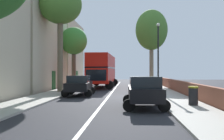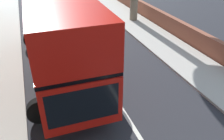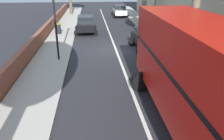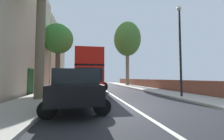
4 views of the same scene
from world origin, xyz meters
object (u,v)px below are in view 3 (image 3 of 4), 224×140
parked_car_black_left_1 (147,38)px  lamppost_right (54,5)px  litter_bin_right (58,29)px  parked_car_black_right_0 (86,24)px  double_decker_bus (203,75)px  parked_car_white_left_2 (120,10)px

parked_car_black_left_1 → lamppost_right: bearing=16.7°
litter_bin_right → parked_car_black_left_1: bearing=142.4°
parked_car_black_right_0 → double_decker_bus: bearing=103.7°
parked_car_black_right_0 → lamppost_right: bearing=78.3°
lamppost_right → litter_bin_right: lamppost_right is taller
parked_car_black_right_0 → litter_bin_right: bearing=12.0°
double_decker_bus → parked_car_black_right_0: double_decker_bus is taller
parked_car_black_right_0 → parked_car_black_left_1: 8.29m
litter_bin_right → parked_car_white_left_2: bearing=-124.4°
double_decker_bus → lamppost_right: 10.57m
double_decker_bus → parked_car_black_left_1: bearing=-94.3°
parked_car_white_left_2 → double_decker_bus: bearing=88.4°
parked_car_black_right_0 → parked_car_white_left_2: bearing=-114.8°
double_decker_bus → lamppost_right: bearing=-55.0°
parked_car_black_left_1 → litter_bin_right: 9.85m
double_decker_bus → parked_car_black_right_0: size_ratio=2.59×
parked_car_black_right_0 → parked_car_black_left_1: bearing=127.1°
parked_car_black_right_0 → parked_car_black_left_1: size_ratio=0.93×
parked_car_black_left_1 → double_decker_bus: bearing=85.7°
double_decker_bus → litter_bin_right: bearing=-67.2°
lamppost_right → litter_bin_right: size_ratio=5.87×
double_decker_bus → litter_bin_right: double_decker_bus is taller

